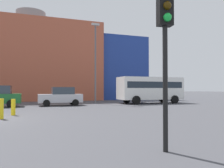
% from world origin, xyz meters
% --- Properties ---
extents(building_backdrop, '(32.15, 10.63, 12.30)m').
position_xyz_m(building_backdrop, '(2.25, 20.83, 4.97)').
color(building_backdrop, '#B2563D').
rests_on(building_backdrop, ground_plane).
extents(parked_car_3, '(3.85, 1.89, 1.67)m').
position_xyz_m(parked_car_3, '(4.96, 8.26, 0.83)').
color(parked_car_3, silver).
rests_on(parked_car_3, ground_plane).
extents(white_bus, '(6.80, 2.62, 2.72)m').
position_xyz_m(white_bus, '(14.19, 8.33, 1.62)').
color(white_bus, white).
rests_on(white_bus, ground_plane).
extents(traffic_light_near_right, '(0.39, 0.38, 3.94)m').
position_xyz_m(traffic_light_near_right, '(5.52, -7.84, 2.89)').
color(traffic_light_near_right, black).
rests_on(traffic_light_near_right, ground_plane).
extents(bollard_yellow_0, '(0.24, 0.24, 1.02)m').
position_xyz_m(bollard_yellow_0, '(1.03, -0.06, 0.51)').
color(bollard_yellow_0, yellow).
rests_on(bollard_yellow_0, ground_plane).
extents(bollard_yellow_1, '(0.24, 0.24, 0.93)m').
position_xyz_m(bollard_yellow_1, '(1.48, 1.51, 0.46)').
color(bollard_yellow_1, yellow).
rests_on(bollard_yellow_1, ground_plane).
extents(street_lamp, '(0.80, 0.24, 8.20)m').
position_xyz_m(street_lamp, '(8.53, 9.47, 4.63)').
color(street_lamp, '#59595E').
rests_on(street_lamp, ground_plane).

